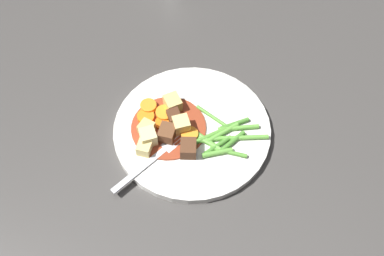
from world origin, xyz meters
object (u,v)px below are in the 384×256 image
(carrot_slice_2, at_px, (188,135))
(carrot_slice_3, at_px, (163,123))
(potato_chunk_0, at_px, (145,147))
(fork, at_px, (155,157))
(carrot_slice_4, at_px, (149,107))
(potato_chunk_1, at_px, (148,137))
(potato_chunk_4, at_px, (146,128))
(meat_chunk_0, at_px, (174,117))
(meat_chunk_2, at_px, (167,133))
(dinner_plate, at_px, (192,130))
(potato_chunk_3, at_px, (173,103))
(meat_chunk_1, at_px, (188,148))
(carrot_slice_0, at_px, (165,114))
(potato_chunk_2, at_px, (181,125))
(carrot_slice_1, at_px, (146,115))

(carrot_slice_2, xyz_separation_m, carrot_slice_3, (0.05, -0.01, -0.00))
(potato_chunk_0, xyz_separation_m, fork, (-0.02, 0.01, -0.01))
(carrot_slice_4, height_order, potato_chunk_1, potato_chunk_1)
(carrot_slice_2, bearing_deg, potato_chunk_4, 5.72)
(carrot_slice_2, relative_size, fork, 0.19)
(meat_chunk_0, height_order, meat_chunk_2, meat_chunk_2)
(dinner_plate, relative_size, meat_chunk_2, 8.77)
(carrot_slice_4, xyz_separation_m, potato_chunk_0, (-0.02, 0.08, 0.00))
(carrot_slice_3, xyz_separation_m, potato_chunk_3, (-0.01, -0.04, 0.01))
(potato_chunk_1, bearing_deg, carrot_slice_4, -73.35)
(potato_chunk_3, bearing_deg, dinner_plate, 141.19)
(carrot_slice_3, relative_size, meat_chunk_0, 1.06)
(potato_chunk_3, relative_size, meat_chunk_1, 0.98)
(meat_chunk_1, bearing_deg, carrot_slice_0, -46.62)
(meat_chunk_0, distance_m, fork, 0.08)
(potato_chunk_4, relative_size, fork, 0.16)
(carrot_slice_2, distance_m, potato_chunk_2, 0.02)
(potato_chunk_1, height_order, potato_chunk_3, potato_chunk_1)
(meat_chunk_2, bearing_deg, carrot_slice_3, -58.41)
(carrot_slice_3, height_order, potato_chunk_1, potato_chunk_1)
(carrot_slice_0, bearing_deg, carrot_slice_2, 147.86)
(meat_chunk_1, bearing_deg, potato_chunk_2, -61.13)
(carrot_slice_0, distance_m, carrot_slice_4, 0.03)
(dinner_plate, height_order, carrot_slice_2, carrot_slice_2)
(meat_chunk_2, xyz_separation_m, fork, (0.01, 0.04, -0.01))
(carrot_slice_2, xyz_separation_m, meat_chunk_0, (0.03, -0.03, 0.01))
(potato_chunk_3, relative_size, meat_chunk_0, 1.15)
(carrot_slice_0, height_order, potato_chunk_3, potato_chunk_3)
(carrot_slice_1, xyz_separation_m, potato_chunk_0, (-0.02, 0.07, 0.01))
(potato_chunk_1, xyz_separation_m, meat_chunk_2, (-0.03, -0.02, -0.00))
(potato_chunk_0, bearing_deg, meat_chunk_1, -169.13)
(potato_chunk_2, xyz_separation_m, potato_chunk_4, (0.06, 0.02, -0.00))
(carrot_slice_3, relative_size, potato_chunk_0, 1.01)
(carrot_slice_0, xyz_separation_m, potato_chunk_4, (0.02, 0.04, 0.00))
(potato_chunk_3, bearing_deg, carrot_slice_0, 65.65)
(carrot_slice_0, xyz_separation_m, meat_chunk_2, (-0.02, 0.04, 0.01))
(carrot_slice_3, xyz_separation_m, meat_chunk_2, (-0.01, 0.02, 0.01))
(carrot_slice_4, relative_size, potato_chunk_4, 1.20)
(potato_chunk_2, xyz_separation_m, potato_chunk_3, (0.03, -0.04, -0.00))
(carrot_slice_0, xyz_separation_m, potato_chunk_2, (-0.04, 0.02, 0.01))
(potato_chunk_2, xyz_separation_m, meat_chunk_0, (0.02, -0.01, -0.00))
(potato_chunk_4, bearing_deg, meat_chunk_0, -142.03)
(dinner_plate, relative_size, fork, 1.79)
(carrot_slice_3, height_order, carrot_slice_4, carrot_slice_4)
(carrot_slice_0, relative_size, fork, 0.20)
(potato_chunk_1, distance_m, fork, 0.04)
(carrot_slice_3, bearing_deg, dinner_plate, -174.17)
(fork, bearing_deg, potato_chunk_3, -91.07)
(potato_chunk_0, distance_m, potato_chunk_3, 0.10)
(dinner_plate, height_order, fork, fork)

